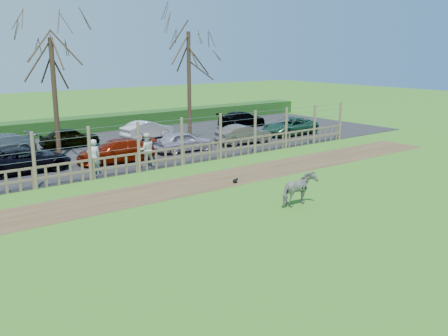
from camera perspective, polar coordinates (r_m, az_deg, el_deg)
ground at (r=18.43m, az=2.29°, el=-5.19°), size 120.00×120.00×0.00m
dirt_strip at (r=21.92m, az=-5.27°, el=-2.20°), size 34.00×2.80×0.01m
asphalt at (r=30.62m, az=-15.39°, el=1.87°), size 44.00×13.00×0.04m
hedge at (r=37.03m, az=-19.62°, el=4.33°), size 46.00×2.00×1.10m
fence at (r=24.68m, az=-9.69°, el=1.34°), size 30.16×0.16×2.50m
tree_mid at (r=28.44m, az=-18.99°, el=10.64°), size 4.80×4.80×6.83m
tree_right at (r=32.91m, az=-4.05°, el=12.24°), size 4.80×4.80×7.35m
zebra at (r=19.36m, az=8.59°, el=-2.43°), size 1.59×0.84×1.29m
visitor_a at (r=24.46m, az=-14.68°, el=1.22°), size 0.67×0.49×1.72m
visitor_b at (r=25.69m, az=-8.87°, el=2.06°), size 0.98×0.85×1.72m
crow at (r=22.48m, az=1.29°, el=-1.47°), size 0.27×0.20×0.22m
car_2 at (r=26.16m, az=-21.76°, el=0.88°), size 4.34×2.04×1.20m
car_3 at (r=27.09m, az=-12.24°, el=1.93°), size 4.30×2.15×1.20m
car_4 at (r=29.34m, az=-4.71°, el=3.06°), size 3.56×1.53×1.20m
car_5 at (r=31.73m, az=2.25°, el=3.87°), size 3.76×1.65×1.20m
car_6 at (r=35.37m, az=7.53°, el=4.75°), size 4.37×2.11×1.20m
car_10 at (r=31.97m, az=-17.19°, el=3.35°), size 3.54×1.46×1.20m
car_11 at (r=33.95m, az=-8.76°, el=4.35°), size 3.76×1.67×1.20m
car_13 at (r=38.75m, az=2.07°, el=5.60°), size 4.23×1.94×1.20m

